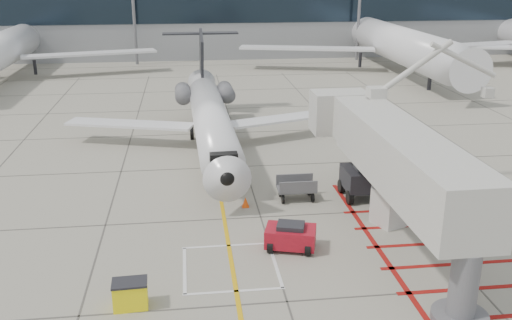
{
  "coord_description": "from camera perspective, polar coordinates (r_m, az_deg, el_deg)",
  "views": [
    {
      "loc": [
        -3.6,
        -23.12,
        12.61
      ],
      "look_at": [
        0.0,
        6.0,
        2.5
      ],
      "focal_mm": 40.0,
      "sensor_mm": 36.0,
      "label": 1
    }
  ],
  "objects": [
    {
      "name": "regional_jet",
      "position": [
        38.18,
        -4.35,
        5.27
      ],
      "size": [
        22.23,
        27.75,
        7.15
      ],
      "primitive_type": null,
      "rotation": [
        0.0,
        0.0,
        0.02
      ],
      "color": "white",
      "rests_on": "ground_plane"
    },
    {
      "name": "bg_aircraft_c",
      "position": [
        73.92,
        13.48,
        13.57
      ],
      "size": [
        37.42,
        41.58,
        12.47
      ],
      "primitive_type": null,
      "color": "silver",
      "rests_on": "ground_plane"
    },
    {
      "name": "pushback_tug",
      "position": [
        26.75,
        3.48,
        -7.54
      ],
      "size": [
        2.61,
        2.02,
        1.34
      ],
      "primitive_type": null,
      "rotation": [
        0.0,
        0.0,
        -0.28
      ],
      "color": "#A30F1F",
      "rests_on": "ground_plane"
    },
    {
      "name": "baggage_cart",
      "position": [
        32.18,
        4.06,
        -2.82
      ],
      "size": [
        2.13,
        1.35,
        1.35
      ],
      "primitive_type": null,
      "rotation": [
        0.0,
        0.0,
        -0.0
      ],
      "color": "#525257",
      "rests_on": "ground_plane"
    },
    {
      "name": "spill_bin",
      "position": [
        23.08,
        -12.46,
        -12.96
      ],
      "size": [
        1.34,
        0.93,
        1.13
      ],
      "primitive_type": null,
      "rotation": [
        0.0,
        0.0,
        0.04
      ],
      "color": "#FDEB0E",
      "rests_on": "ground_plane"
    },
    {
      "name": "terminal_glass_band",
      "position": [
        80.37,
        2.82,
        15.7
      ],
      "size": [
        180.0,
        0.1,
        6.0
      ],
      "primitive_type": "cube",
      "color": "black",
      "rests_on": "ground_plane"
    },
    {
      "name": "terminal_building",
      "position": [
        94.28,
        1.31,
        15.6
      ],
      "size": [
        180.0,
        28.0,
        14.0
      ],
      "primitive_type": "cube",
      "color": "gray",
      "rests_on": "ground_plane"
    },
    {
      "name": "ground_power_unit",
      "position": [
        30.13,
        14.04,
        -4.26
      ],
      "size": [
        2.89,
        2.33,
        1.99
      ],
      "primitive_type": null,
      "rotation": [
        0.0,
        0.0,
        0.39
      ],
      "color": "beige",
      "rests_on": "ground_plane"
    },
    {
      "name": "ground_plane",
      "position": [
        26.59,
        1.61,
        -9.32
      ],
      "size": [
        260.0,
        260.0,
        0.0
      ],
      "primitive_type": "plane",
      "color": "gray",
      "rests_on": "ground"
    },
    {
      "name": "cone_side",
      "position": [
        31.26,
        -1.06,
        -4.22
      ],
      "size": [
        0.4,
        0.4,
        0.56
      ],
      "primitive_type": "cone",
      "color": "#F14C0C",
      "rests_on": "ground_plane"
    },
    {
      "name": "jet_bridge",
      "position": [
        26.86,
        14.65,
        -1.14
      ],
      "size": [
        8.79,
        18.29,
        7.29
      ],
      "primitive_type": null,
      "rotation": [
        0.0,
        0.0,
        0.01
      ],
      "color": "beige",
      "rests_on": "ground_plane"
    },
    {
      "name": "cone_nose",
      "position": [
        32.53,
        -2.21,
        -3.29
      ],
      "size": [
        0.4,
        0.4,
        0.55
      ],
      "primitive_type": "cone",
      "color": "#F7550D",
      "rests_on": "ground_plane"
    }
  ]
}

